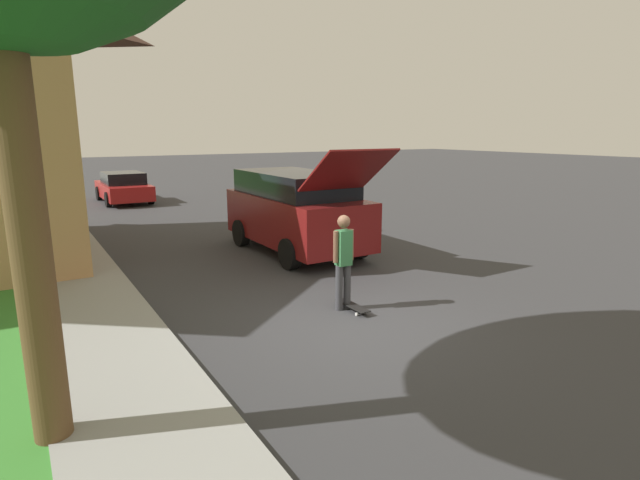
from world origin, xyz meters
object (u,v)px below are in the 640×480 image
Objects in this scene: car_down_street at (124,187)px; skateboarder at (343,258)px; suv_parked at (296,210)px; skateboard at (353,306)px.

car_down_street is 2.46× the size of skateboarder.
skateboard is (-1.28, -4.38, -1.03)m from suv_parked.
skateboarder reaches higher than car_down_street.
skateboard is (0.10, -0.15, -0.86)m from skateboarder.
suv_parked reaches higher than car_down_street.
suv_parked reaches higher than skateboard.
suv_parked is at bearing -80.60° from car_down_street.
skateboard is at bearing -87.46° from car_down_street.
skateboarder is at bearing -87.79° from car_down_street.
skateboarder is 0.88m from skateboard.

